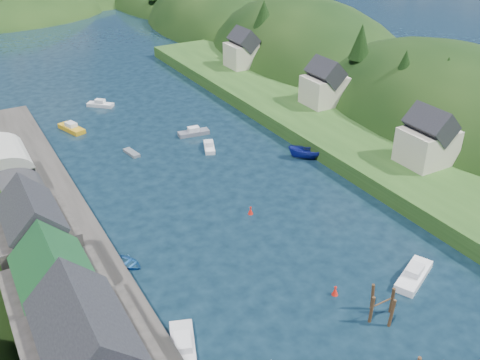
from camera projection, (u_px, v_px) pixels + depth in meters
ground at (173, 145)px, 87.11m from camera, size 600.00×600.00×0.00m
hillside_right at (304, 95)px, 129.33m from camera, size 36.00×245.56×48.00m
far_hills at (35, 42)px, 186.93m from camera, size 103.00×68.00×44.00m
hill_trees at (140, 56)px, 93.09m from camera, size 91.02×151.44×12.13m
quay_left at (72, 298)px, 53.37m from camera, size 12.00×110.00×2.00m
quayside_buildings at (80, 351)px, 39.23m from camera, size 8.00×35.84×12.90m
boat_sheds at (10, 185)px, 64.85m from camera, size 7.00×21.00×7.50m
terrace_right at (333, 129)px, 89.88m from camera, size 16.00×120.00×2.40m
right_bank_cottages at (319, 86)px, 95.27m from camera, size 9.00×59.24×8.41m
piling_cluster_far at (382, 307)px, 51.69m from camera, size 3.17×2.96×3.81m
channel_buoy_near at (335, 291)px, 55.03m from camera, size 0.70×0.70×1.10m
channel_buoy_far at (251, 211)px, 68.61m from camera, size 0.70×0.70×1.10m
moored_boats at (248, 235)px, 63.66m from camera, size 37.84×89.35×2.14m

